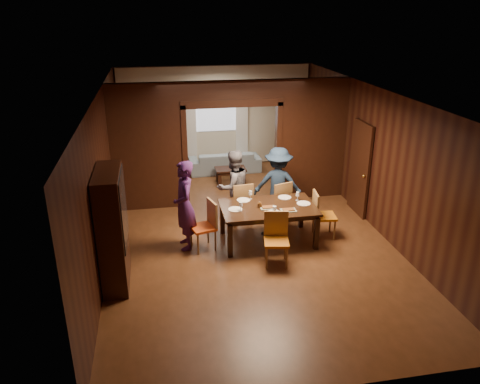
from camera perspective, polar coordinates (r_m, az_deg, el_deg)
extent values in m
plane|color=#4F2D16|center=(9.92, 0.63, -4.72)|extent=(9.00, 9.00, 0.00)
cube|color=silver|center=(9.01, 0.71, 12.02)|extent=(5.50, 9.00, 0.02)
cube|color=black|center=(13.65, -3.00, 9.17)|extent=(5.50, 0.02, 2.90)
cube|color=black|center=(9.26, -16.29, 2.14)|extent=(0.02, 9.00, 2.90)
cube|color=black|center=(10.23, 16.00, 4.01)|extent=(0.02, 9.00, 2.90)
cube|color=black|center=(10.81, -11.09, 4.00)|extent=(1.65, 0.15, 2.40)
cube|color=black|center=(11.40, 8.68, 5.09)|extent=(1.65, 0.15, 2.40)
cube|color=black|center=(10.60, -1.00, 12.14)|extent=(5.50, 0.15, 0.50)
cube|color=beige|center=(13.62, -2.98, 9.14)|extent=(5.40, 0.04, 2.85)
imported|color=#421C53|center=(8.98, -6.77, -1.64)|extent=(0.48, 0.68, 1.76)
imported|color=slate|center=(10.02, -0.82, 0.62)|extent=(0.96, 0.87, 1.62)
imported|color=#19293E|center=(10.21, 4.67, 1.00)|extent=(1.19, 0.91, 1.63)
imported|color=#88A0B2|center=(13.35, -1.89, 3.75)|extent=(2.03, 0.85, 0.59)
imported|color=black|center=(9.32, 3.55, -1.20)|extent=(0.28, 0.28, 0.07)
cube|color=black|center=(9.35, 3.42, -3.89)|extent=(1.85, 1.15, 0.76)
cube|color=black|center=(12.51, -1.16, 2.04)|extent=(0.80, 0.50, 0.40)
cube|color=black|center=(8.03, -15.28, -4.33)|extent=(0.40, 1.20, 2.00)
cube|color=black|center=(10.76, 14.41, 2.79)|extent=(0.06, 0.90, 2.10)
cube|color=silver|center=(13.54, -2.98, 10.15)|extent=(1.20, 0.03, 1.30)
cube|color=white|center=(13.52, -6.11, 8.09)|extent=(0.35, 0.06, 2.40)
cube|color=white|center=(13.71, 0.22, 8.40)|extent=(0.35, 0.06, 2.40)
cylinder|color=white|center=(9.04, -0.58, -2.12)|extent=(0.27, 0.27, 0.01)
cylinder|color=white|center=(9.46, 0.43, -0.99)|extent=(0.27, 0.27, 0.01)
cylinder|color=silver|center=(9.63, 5.46, -0.65)|extent=(0.27, 0.27, 0.01)
cylinder|color=white|center=(9.38, 7.76, -1.39)|extent=(0.27, 0.27, 0.01)
cylinder|color=silver|center=(8.91, 4.16, -2.53)|extent=(0.27, 0.27, 0.01)
cube|color=slate|center=(9.11, 3.40, -1.88)|extent=(0.30, 0.20, 0.04)
cube|color=gray|center=(9.03, 5.93, -2.18)|extent=(0.30, 0.20, 0.04)
cylinder|color=silver|center=(8.88, 4.22, -2.17)|extent=(0.07, 0.07, 0.14)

